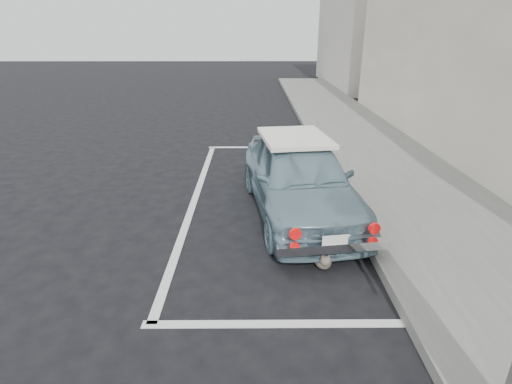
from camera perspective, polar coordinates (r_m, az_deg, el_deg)
ground at (r=4.89m, az=-2.70°, el=-14.57°), size 80.00×80.00×0.00m
sidewalk at (r=7.22m, az=24.26°, el=-3.20°), size 2.80×40.00×0.15m
building_far at (r=24.73m, az=15.36°, el=23.82°), size 3.50×10.00×8.00m
pline_rear at (r=4.50m, az=3.76°, el=-18.29°), size 3.00×0.12×0.01m
pline_front at (r=10.83m, az=1.24°, el=6.41°), size 3.00×0.12×0.01m
pline_side at (r=7.59m, az=-8.67°, el=-0.80°), size 0.12×7.00×0.01m
retro_coupe at (r=6.69m, az=6.14°, el=2.18°), size 2.04×4.00×1.30m
cat at (r=5.39m, az=9.56°, el=-9.40°), size 0.24×0.53×0.28m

